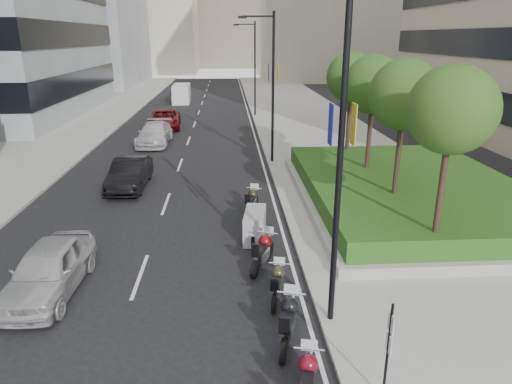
{
  "coord_description": "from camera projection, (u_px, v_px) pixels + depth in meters",
  "views": [
    {
      "loc": [
        1.55,
        -9.77,
        7.61
      ],
      "look_at": [
        2.57,
        6.61,
        2.0
      ],
      "focal_mm": 32.0,
      "sensor_mm": 36.0,
      "label": 1
    }
  ],
  "objects": [
    {
      "name": "ground",
      "position": [
        172.0,
        352.0,
        11.6
      ],
      "size": [
        160.0,
        160.0,
        0.0
      ],
      "primitive_type": "plane",
      "color": "black",
      "rests_on": "ground"
    },
    {
      "name": "sidewalk_right",
      "position": [
        312.0,
        126.0,
        40.44
      ],
      "size": [
        10.0,
        100.0,
        0.15
      ],
      "primitive_type": "cube",
      "color": "#9E9B93",
      "rests_on": "ground"
    },
    {
      "name": "sidewalk_left",
      "position": [
        70.0,
        129.0,
        39.2
      ],
      "size": [
        8.0,
        100.0,
        0.15
      ],
      "primitive_type": "cube",
      "color": "#9E9B93",
      "rests_on": "ground"
    },
    {
      "name": "lane_edge",
      "position": [
        252.0,
        128.0,
        40.15
      ],
      "size": [
        0.12,
        100.0,
        0.01
      ],
      "primitive_type": "cube",
      "color": "silver",
      "rests_on": "ground"
    },
    {
      "name": "lane_centre",
      "position": [
        193.0,
        128.0,
        39.84
      ],
      "size": [
        0.12,
        100.0,
        0.01
      ],
      "primitive_type": "cube",
      "color": "silver",
      "rests_on": "ground"
    },
    {
      "name": "planter",
      "position": [
        408.0,
        199.0,
        21.52
      ],
      "size": [
        10.0,
        14.0,
        0.4
      ],
      "primitive_type": "cube",
      "color": "#A29F97",
      "rests_on": "sidewalk_right"
    },
    {
      "name": "hedge",
      "position": [
        410.0,
        187.0,
        21.32
      ],
      "size": [
        9.4,
        13.4,
        0.8
      ],
      "primitive_type": "cube",
      "color": "#184213",
      "rests_on": "planter"
    },
    {
      "name": "tree_0",
      "position": [
        452.0,
        111.0,
        14.12
      ],
      "size": [
        2.8,
        2.8,
        6.3
      ],
      "color": "#332319",
      "rests_on": "planter"
    },
    {
      "name": "tree_1",
      "position": [
        404.0,
        95.0,
        17.9
      ],
      "size": [
        2.8,
        2.8,
        6.3
      ],
      "color": "#332319",
      "rests_on": "planter"
    },
    {
      "name": "tree_2",
      "position": [
        373.0,
        85.0,
        21.68
      ],
      "size": [
        2.8,
        2.8,
        6.3
      ],
      "color": "#332319",
      "rests_on": "planter"
    },
    {
      "name": "tree_3",
      "position": [
        351.0,
        78.0,
        25.46
      ],
      "size": [
        2.8,
        2.8,
        6.3
      ],
      "color": "#332319",
      "rests_on": "planter"
    },
    {
      "name": "lamp_post_0",
      "position": [
        335.0,
        146.0,
        11.15
      ],
      "size": [
        2.34,
        0.45,
        9.0
      ],
      "color": "black",
      "rests_on": "ground"
    },
    {
      "name": "lamp_post_1",
      "position": [
        270.0,
        81.0,
        27.2
      ],
      "size": [
        2.34,
        0.45,
        9.0
      ],
      "color": "black",
      "rests_on": "ground"
    },
    {
      "name": "lamp_post_2",
      "position": [
        253.0,
        64.0,
        44.2
      ],
      "size": [
        2.34,
        0.45,
        9.0
      ],
      "color": "black",
      "rests_on": "ground"
    },
    {
      "name": "parking_sign",
      "position": [
        388.0,
        347.0,
        9.52
      ],
      "size": [
        0.06,
        0.32,
        2.5
      ],
      "color": "black",
      "rests_on": "ground"
    },
    {
      "name": "motorcycle_1",
      "position": [
        308.0,
        381.0,
        9.87
      ],
      "size": [
        0.71,
        2.04,
        1.03
      ],
      "rotation": [
        0.0,
        0.0,
        1.36
      ],
      "color": "black",
      "rests_on": "ground"
    },
    {
      "name": "motorcycle_2",
      "position": [
        288.0,
        321.0,
        11.84
      ],
      "size": [
        0.88,
        2.25,
        1.14
      ],
      "rotation": [
        0.0,
        0.0,
        1.31
      ],
      "color": "black",
      "rests_on": "ground"
    },
    {
      "name": "motorcycle_3",
      "position": [
        277.0,
        283.0,
        13.82
      ],
      "size": [
        0.71,
        1.94,
        0.98
      ],
      "rotation": [
        0.0,
        0.0,
        1.34
      ],
      "color": "black",
      "rests_on": "ground"
    },
    {
      "name": "motorcycle_4",
      "position": [
        263.0,
        251.0,
        15.72
      ],
      "size": [
        1.06,
        2.09,
        1.1
      ],
      "rotation": [
        0.0,
        0.0,
        1.17
      ],
      "color": "black",
      "rests_on": "ground"
    },
    {
      "name": "motorcycle_5",
      "position": [
        255.0,
        225.0,
        17.91
      ],
      "size": [
        1.03,
        2.02,
        1.16
      ],
      "rotation": [
        0.0,
        0.0,
        1.43
      ],
      "color": "black",
      "rests_on": "ground"
    },
    {
      "name": "motorcycle_6",
      "position": [
        252.0,
        201.0,
        20.55
      ],
      "size": [
        0.87,
        2.05,
        1.05
      ],
      "rotation": [
        0.0,
        0.0,
        1.27
      ],
      "color": "black",
      "rests_on": "ground"
    },
    {
      "name": "car_a",
      "position": [
        49.0,
        269.0,
        14.11
      ],
      "size": [
        2.02,
        4.66,
        1.56
      ],
      "primitive_type": "imported",
      "rotation": [
        0.0,
        0.0,
        -0.04
      ],
      "color": "#B3B3B5",
      "rests_on": "ground"
    },
    {
      "name": "car_b",
      "position": [
        130.0,
        174.0,
        23.94
      ],
      "size": [
        1.72,
        4.76,
        1.56
      ],
      "primitive_type": "imported",
      "rotation": [
        0.0,
        0.0,
        -0.01
      ],
      "color": "black",
      "rests_on": "ground"
    },
    {
      "name": "car_c",
      "position": [
        155.0,
        134.0,
        33.74
      ],
      "size": [
        2.32,
        5.45,
        1.57
      ],
      "primitive_type": "imported",
      "rotation": [
        0.0,
        0.0,
        -0.02
      ],
      "color": "silver",
      "rests_on": "ground"
    },
    {
      "name": "car_d",
      "position": [
        165.0,
        119.0,
        39.72
      ],
      "size": [
        3.02,
        5.84,
        1.57
      ],
      "primitive_type": "imported",
      "rotation": [
        0.0,
        0.0,
        0.07
      ],
      "color": "#630B0D",
      "rests_on": "ground"
    },
    {
      "name": "delivery_van",
      "position": [
        182.0,
        94.0,
        54.91
      ],
      "size": [
        2.04,
        5.11,
        2.13
      ],
      "rotation": [
        0.0,
        0.0,
        0.02
      ],
      "color": "white",
      "rests_on": "ground"
    }
  ]
}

